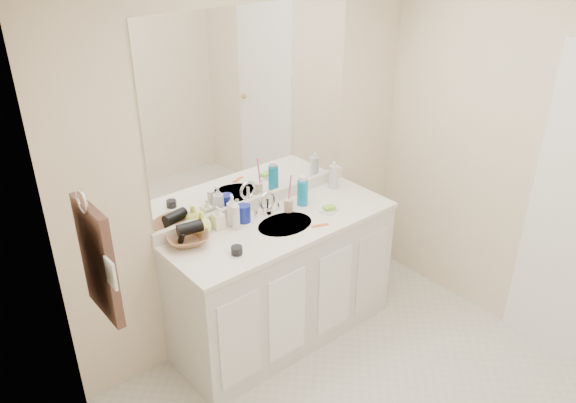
{
  "coord_description": "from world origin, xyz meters",
  "views": [
    {
      "loc": [
        -1.93,
        -1.34,
        2.61
      ],
      "look_at": [
        0.0,
        0.97,
        1.05
      ],
      "focal_mm": 35.0,
      "sensor_mm": 36.0,
      "label": 1
    }
  ],
  "objects": [
    {
      "name": "soap_bottle_white",
      "position": [
        -0.25,
        1.21,
        0.98
      ],
      "size": [
        0.1,
        0.1,
        0.2
      ],
      "primitive_type": "imported",
      "rotation": [
        0.0,
        0.0,
        -0.34
      ],
      "color": "white",
      "rests_on": "countertop"
    },
    {
      "name": "wall_left",
      "position": [
        -1.3,
        0.0,
        1.2
      ],
      "size": [
        0.02,
        2.6,
        2.4
      ],
      "primitive_type": "cube",
      "color": "beige",
      "rests_on": "floor"
    },
    {
      "name": "soap_bottle_yellow",
      "position": [
        -0.45,
        1.24,
        0.95
      ],
      "size": [
        0.14,
        0.14,
        0.15
      ],
      "primitive_type": "imported",
      "rotation": [
        0.0,
        0.0,
        -0.32
      ],
      "color": "#F8F760",
      "rests_on": "countertop"
    },
    {
      "name": "toothbrush",
      "position": [
        0.14,
        1.13,
        1.03
      ],
      "size": [
        0.01,
        0.04,
        0.21
      ],
      "primitive_type": "cylinder",
      "rotation": [
        0.14,
        0.0,
        -0.07
      ],
      "color": "#FF4393",
      "rests_on": "tan_cup"
    },
    {
      "name": "hand_towel",
      "position": [
        -1.25,
        0.77,
        1.25
      ],
      "size": [
        0.04,
        0.32,
        0.55
      ],
      "primitive_type": "cube",
      "color": "#32201A",
      "rests_on": "towel_ring"
    },
    {
      "name": "green_soap",
      "position": [
        0.33,
        0.95,
        0.9
      ],
      "size": [
        0.08,
        0.07,
        0.03
      ],
      "primitive_type": "cube",
      "rotation": [
        0.0,
        0.0,
        -0.3
      ],
      "color": "#80C530",
      "rests_on": "soap_dish"
    },
    {
      "name": "extra_white_bottle",
      "position": [
        -0.27,
        1.15,
        0.96
      ],
      "size": [
        0.06,
        0.06,
        0.16
      ],
      "primitive_type": "cylinder",
      "rotation": [
        0.0,
        0.0,
        -0.18
      ],
      "color": "silver",
      "rests_on": "countertop"
    },
    {
      "name": "dark_jar",
      "position": [
        -0.43,
        0.92,
        0.9
      ],
      "size": [
        0.08,
        0.08,
        0.05
      ],
      "primitive_type": "cylinder",
      "rotation": [
        0.0,
        0.0,
        0.31
      ],
      "color": "black",
      "rests_on": "countertop"
    },
    {
      "name": "soap_dish",
      "position": [
        0.33,
        0.95,
        0.89
      ],
      "size": [
        0.13,
        0.11,
        0.01
      ],
      "primitive_type": "cube",
      "rotation": [
        0.0,
        0.0,
        0.27
      ],
      "color": "white",
      "rests_on": "countertop"
    },
    {
      "name": "clear_pump_bottle",
      "position": [
        0.59,
        1.19,
        0.96
      ],
      "size": [
        0.07,
        0.07,
        0.17
      ],
      "primitive_type": "cylinder",
      "rotation": [
        0.0,
        0.0,
        0.06
      ],
      "color": "silver",
      "rests_on": "countertop"
    },
    {
      "name": "mirror",
      "position": [
        0.0,
        1.29,
        1.56
      ],
      "size": [
        1.48,
        0.01,
        1.2
      ],
      "primitive_type": "cube",
      "color": "white",
      "rests_on": "wall_back"
    },
    {
      "name": "faucet",
      "position": [
        0.0,
        1.18,
        0.94
      ],
      "size": [
        0.02,
        0.02,
        0.11
      ],
      "primitive_type": "cylinder",
      "color": "silver",
      "rests_on": "countertop"
    },
    {
      "name": "vanity_cabinet",
      "position": [
        0.0,
        1.02,
        0.42
      ],
      "size": [
        1.5,
        0.55,
        0.85
      ],
      "primitive_type": "cube",
      "color": "silver",
      "rests_on": "floor"
    },
    {
      "name": "wall_right",
      "position": [
        1.3,
        0.0,
        1.2
      ],
      "size": [
        0.02,
        2.6,
        2.4
      ],
      "primitive_type": "cube",
      "color": "beige",
      "rests_on": "floor"
    },
    {
      "name": "countertop",
      "position": [
        0.0,
        1.02,
        0.86
      ],
      "size": [
        1.52,
        0.57,
        0.03
      ],
      "primitive_type": "cube",
      "color": "white",
      "rests_on": "vanity_cabinet"
    },
    {
      "name": "tan_cup",
      "position": [
        0.13,
        1.13,
        0.92
      ],
      "size": [
        0.07,
        0.07,
        0.08
      ],
      "primitive_type": "cylinder",
      "rotation": [
        0.0,
        0.0,
        -0.17
      ],
      "color": "beige",
      "rests_on": "countertop"
    },
    {
      "name": "mouthwash_bottle",
      "position": [
        0.26,
        1.13,
        0.97
      ],
      "size": [
        0.08,
        0.08,
        0.17
      ],
      "primitive_type": "cylinder",
      "rotation": [
        0.0,
        0.0,
        0.14
      ],
      "color": "#0E7CAA",
      "rests_on": "countertop"
    },
    {
      "name": "hair_dryer",
      "position": [
        -0.56,
        1.2,
        0.97
      ],
      "size": [
        0.16,
        0.1,
        0.07
      ],
      "primitive_type": "cylinder",
      "rotation": [
        0.0,
        1.57,
        -0.19
      ],
      "color": "black",
      "rests_on": "wicker_basket"
    },
    {
      "name": "soap_bottle_cream",
      "position": [
        -0.35,
        1.23,
        0.95
      ],
      "size": [
        0.07,
        0.07,
        0.15
      ],
      "primitive_type": "imported",
      "rotation": [
        0.0,
        0.0,
        -0.06
      ],
      "color": "#F7F2CA",
      "rests_on": "countertop"
    },
    {
      "name": "blue_mug",
      "position": [
        -0.18,
        1.19,
        0.94
      ],
      "size": [
        0.1,
        0.1,
        0.11
      ],
      "primitive_type": "cylinder",
      "rotation": [
        0.0,
        0.0,
        -0.25
      ],
      "color": "navy",
      "rests_on": "countertop"
    },
    {
      "name": "switch_plate",
      "position": [
        -1.27,
        0.57,
        1.3
      ],
      "size": [
        0.01,
        0.08,
        0.13
      ],
      "primitive_type": "cube",
      "color": "white",
      "rests_on": "wall_left"
    },
    {
      "name": "backsplash",
      "position": [
        0.0,
        1.29,
        0.92
      ],
      "size": [
        1.52,
        0.03,
        0.08
      ],
      "primitive_type": "cube",
      "color": "silver",
      "rests_on": "countertop"
    },
    {
      "name": "orange_comb",
      "position": [
        0.15,
        0.85,
        0.88
      ],
      "size": [
        0.11,
        0.06,
        0.0
      ],
      "primitive_type": "cube",
      "rotation": [
        0.0,
        0.0,
        -0.36
      ],
      "color": "#E35517",
      "rests_on": "countertop"
    },
    {
      "name": "wicker_basket",
      "position": [
        -0.58,
        1.2,
        0.91
      ],
      "size": [
        0.32,
        0.32,
        0.06
      ],
      "primitive_type": "imported",
      "rotation": [
        0.0,
        0.0,
        -0.37
      ],
      "color": "brown",
      "rests_on": "countertop"
    },
    {
      "name": "towel_ring",
      "position": [
        -1.27,
        0.77,
        1.55
      ],
      "size": [
        0.01,
        0.11,
        0.11
      ],
      "primitive_type": "torus",
      "rotation": [
        0.0,
        1.57,
        0.0
      ],
      "color": "silver",
      "rests_on": "wall_left"
    },
    {
      "name": "sink_basin",
      "position": [
        0.0,
        1.0,
        0.87
      ],
      "size": [
        0.37,
        0.37,
        0.02
      ],
      "primitive_type": "cylinder",
      "color": "beige",
      "rests_on": "countertop"
    },
    {
      "name": "wall_back",
      "position": [
        0.0,
        1.3,
        1.2
      ],
      "size": [
        2.6,
        0.02,
        2.4
      ],
      "primitive_type": "cube",
      "color": "beige",
      "rests_on": "floor"
    }
  ]
}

